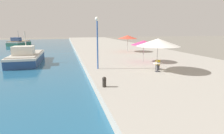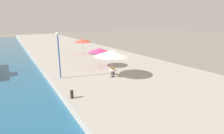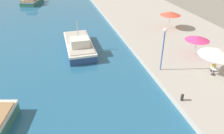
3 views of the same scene
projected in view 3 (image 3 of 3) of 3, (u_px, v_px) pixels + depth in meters
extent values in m
cube|color=#A39E93|center=(147.00, 15.00, 41.22)|extent=(16.00, 90.00, 0.63)
cube|color=navy|center=(79.00, 46.00, 28.10)|extent=(3.17, 8.22, 1.11)
cube|color=silver|center=(79.00, 43.00, 27.88)|extent=(3.23, 8.30, 0.25)
cube|color=#ADA89E|center=(79.00, 42.00, 27.79)|extent=(2.92, 7.56, 0.10)
cube|color=silver|center=(80.00, 42.00, 26.32)|extent=(2.21, 1.81, 1.00)
cylinder|color=#B7B2A8|center=(78.00, 32.00, 27.10)|extent=(0.12, 0.12, 2.67)
cube|color=#33705B|center=(32.00, 1.00, 49.11)|extent=(4.99, 6.75, 1.07)
cube|color=silver|center=(32.00, 0.00, 48.90)|extent=(5.07, 6.83, 0.25)
cylinder|color=#B7B7B7|center=(215.00, 64.00, 21.61)|extent=(0.06, 0.06, 2.28)
cone|color=white|center=(218.00, 52.00, 20.96)|extent=(3.60, 3.60, 0.63)
cylinder|color=#B7B7B7|center=(196.00, 47.00, 25.39)|extent=(0.06, 0.06, 2.01)
cone|color=#E5387A|center=(197.00, 38.00, 24.84)|extent=(2.75, 2.75, 0.48)
cylinder|color=#B7B7B7|center=(169.00, 21.00, 33.27)|extent=(0.06, 0.06, 2.21)
cone|color=#E04C38|center=(170.00, 13.00, 32.66)|extent=(3.08, 3.08, 0.54)
cylinder|color=#333338|center=(213.00, 75.00, 21.99)|extent=(0.44, 0.44, 0.04)
cylinder|color=#333338|center=(214.00, 72.00, 21.83)|extent=(0.08, 0.08, 0.70)
cylinder|color=beige|center=(215.00, 69.00, 21.65)|extent=(0.80, 0.80, 0.04)
cube|color=#2D2D33|center=(212.00, 69.00, 22.52)|extent=(0.46, 0.46, 0.45)
cube|color=gold|center=(213.00, 67.00, 22.39)|extent=(0.55, 0.55, 0.06)
cube|color=gold|center=(214.00, 66.00, 22.11)|extent=(0.38, 0.25, 0.40)
cylinder|color=#2D2823|center=(182.00, 98.00, 18.35)|extent=(0.24, 0.24, 0.45)
sphere|color=#2D2823|center=(182.00, 95.00, 18.20)|extent=(0.26, 0.26, 0.26)
cylinder|color=#28519E|center=(163.00, 52.00, 21.84)|extent=(0.12, 0.12, 4.20)
sphere|color=white|center=(165.00, 30.00, 20.70)|extent=(0.36, 0.36, 0.36)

